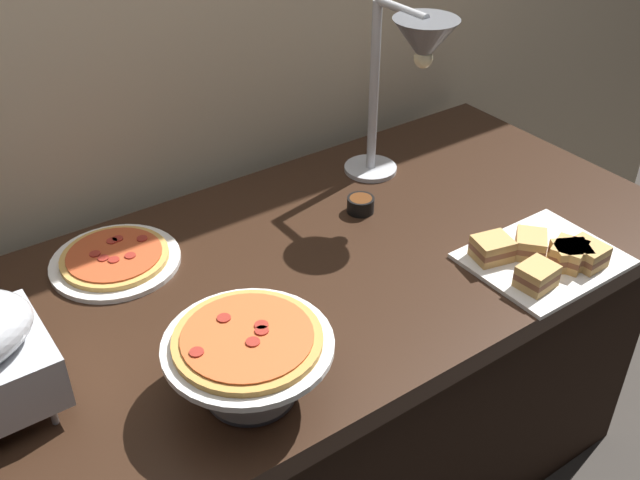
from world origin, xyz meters
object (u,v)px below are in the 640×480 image
at_px(pizza_plate_front, 115,259).
at_px(pizza_plate_center, 248,347).
at_px(sandwich_platter, 546,257).
at_px(heat_lamp, 414,58).
at_px(sauce_cup_near, 361,204).

xyz_separation_m(pizza_plate_front, pizza_plate_center, (0.05, -0.50, 0.10)).
height_order(pizza_plate_center, sandwich_platter, pizza_plate_center).
relative_size(heat_lamp, pizza_plate_center, 1.58).
xyz_separation_m(heat_lamp, sandwich_platter, (0.04, -0.42, -0.33)).
distance_m(pizza_plate_center, sandwich_platter, 0.73).
distance_m(heat_lamp, pizza_plate_front, 0.81).
relative_size(pizza_plate_front, sauce_cup_near, 4.26).
relative_size(sandwich_platter, sauce_cup_near, 4.89).
relative_size(pizza_plate_front, sandwich_platter, 0.87).
bearing_deg(pizza_plate_front, heat_lamp, -10.17).
xyz_separation_m(pizza_plate_center, sauce_cup_near, (0.53, 0.37, -0.09)).
bearing_deg(pizza_plate_center, sandwich_platter, -3.49).
xyz_separation_m(pizza_plate_front, sandwich_platter, (0.77, -0.55, 0.01)).
distance_m(pizza_plate_center, sauce_cup_near, 0.65).
xyz_separation_m(pizza_plate_center, sandwich_platter, (0.72, -0.04, -0.08)).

